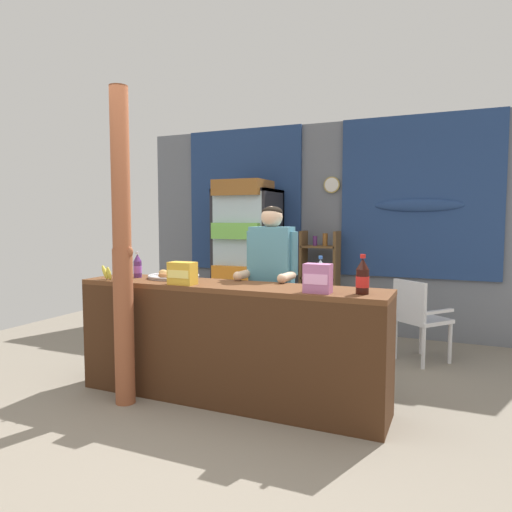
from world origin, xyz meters
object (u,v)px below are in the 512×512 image
(timber_post, at_px, (122,255))
(plastic_lawn_chair, at_px, (418,315))
(shopkeeper, at_px, (271,274))
(pastry_tray, at_px, (173,276))
(bottle_shelf_rack, at_px, (320,281))
(soda_bottle_grape_soda, at_px, (138,266))
(banana_bunch, at_px, (113,273))
(soda_bottle_water, at_px, (320,274))
(soda_bottle_cola, at_px, (363,277))
(snack_box_wafer, at_px, (318,278))
(stall_counter, at_px, (222,333))
(snack_box_choco_powder, at_px, (182,273))
(drink_fridge, at_px, (247,249))

(timber_post, height_order, plastic_lawn_chair, timber_post)
(shopkeeper, distance_m, pastry_tray, 0.87)
(bottle_shelf_rack, relative_size, soda_bottle_grape_soda, 5.65)
(banana_bunch, bearing_deg, soda_bottle_grape_soda, 64.04)
(timber_post, xyz_separation_m, shopkeeper, (0.92, 0.87, -0.20))
(plastic_lawn_chair, bearing_deg, soda_bottle_water, -111.04)
(timber_post, xyz_separation_m, soda_bottle_grape_soda, (-0.20, 0.44, -0.14))
(soda_bottle_cola, xyz_separation_m, soda_bottle_water, (-0.36, 0.18, -0.02))
(pastry_tray, bearing_deg, snack_box_wafer, -11.31)
(stall_counter, distance_m, soda_bottle_grape_soda, 1.06)
(timber_post, distance_m, banana_bunch, 0.42)
(snack_box_choco_powder, bearing_deg, shopkeeper, 51.98)
(snack_box_wafer, bearing_deg, drink_fridge, 125.04)
(plastic_lawn_chair, bearing_deg, banana_bunch, -142.17)
(snack_box_wafer, xyz_separation_m, snack_box_choco_powder, (-1.11, -0.03, -0.01))
(bottle_shelf_rack, relative_size, banana_bunch, 4.78)
(bottle_shelf_rack, distance_m, banana_bunch, 2.83)
(timber_post, height_order, banana_bunch, timber_post)
(drink_fridge, bearing_deg, pastry_tray, -83.72)
(shopkeeper, height_order, pastry_tray, shopkeeper)
(shopkeeper, relative_size, snack_box_wafer, 7.66)
(soda_bottle_water, height_order, snack_box_choco_powder, soda_bottle_water)
(drink_fridge, distance_m, bottle_shelf_rack, 1.03)
(bottle_shelf_rack, xyz_separation_m, banana_bunch, (-1.11, -2.58, 0.33))
(snack_box_wafer, bearing_deg, pastry_tray, 168.69)
(timber_post, bearing_deg, plastic_lawn_chair, 45.04)
(timber_post, distance_m, soda_bottle_water, 1.56)
(snack_box_wafer, bearing_deg, timber_post, -170.60)
(drink_fridge, relative_size, plastic_lawn_chair, 2.29)
(snack_box_choco_powder, bearing_deg, bottle_shelf_rack, 81.22)
(soda_bottle_water, bearing_deg, timber_post, -160.84)
(stall_counter, height_order, snack_box_choco_powder, snack_box_choco_powder)
(plastic_lawn_chair, bearing_deg, timber_post, -134.96)
(soda_bottle_water, bearing_deg, banana_bunch, -171.12)
(snack_box_wafer, bearing_deg, snack_box_choco_powder, -178.32)
(plastic_lawn_chair, bearing_deg, bottle_shelf_rack, 149.62)
(bottle_shelf_rack, xyz_separation_m, soda_bottle_water, (0.66, -2.30, 0.37))
(plastic_lawn_chair, height_order, pastry_tray, pastry_tray)
(soda_bottle_grape_soda, bearing_deg, shopkeeper, 20.97)
(stall_counter, height_order, banana_bunch, banana_bunch)
(stall_counter, distance_m, bottle_shelf_rack, 2.53)
(shopkeeper, distance_m, soda_bottle_grape_soda, 1.20)
(drink_fridge, relative_size, soda_bottle_cola, 7.02)
(shopkeeper, relative_size, pastry_tray, 3.52)
(bottle_shelf_rack, xyz_separation_m, plastic_lawn_chair, (1.26, -0.74, -0.20))
(plastic_lawn_chair, height_order, snack_box_wafer, snack_box_wafer)
(plastic_lawn_chair, height_order, banana_bunch, banana_bunch)
(drink_fridge, distance_m, snack_box_wafer, 2.84)
(soda_bottle_grape_soda, xyz_separation_m, snack_box_choco_powder, (0.61, -0.22, -0.01))
(stall_counter, distance_m, plastic_lawn_chair, 2.23)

